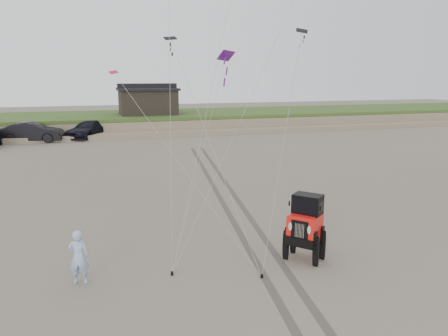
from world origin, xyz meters
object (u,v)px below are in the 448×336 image
Objects in this scene: cabin at (148,100)px; truck_b at (32,132)px; truck_c at (90,129)px; jeep at (305,234)px; man at (79,257)px.

cabin is 13.22m from truck_b.
truck_c is (-6.33, -4.94, -2.39)m from cabin.
truck_c is 32.68m from jeep.
truck_b is at bearing -150.81° from cabin.
man is at bearing -161.45° from truck_b.
cabin is 1.36× the size of jeep.
cabin is 1.10× the size of truck_c.
man is at bearing -134.51° from jeep.
truck_b is 0.94× the size of truck_c.
man is at bearing -100.73° from cabin.
jeep is at bearing -169.66° from man.
truck_b is 5.22m from truck_c.
truck_c is at bearing -77.31° from man.
truck_b is at bearing 159.42° from jeep.
man is (-7.02, 0.42, -0.06)m from jeep.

